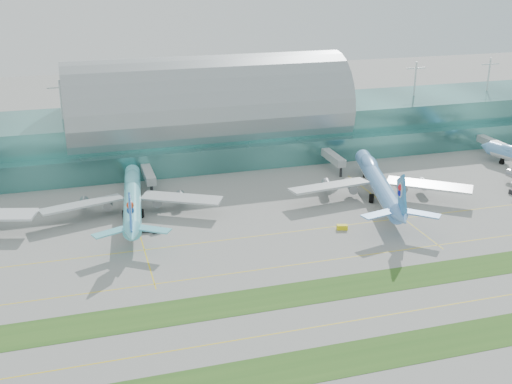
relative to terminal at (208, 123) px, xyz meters
name	(u,v)px	position (x,y,z in m)	size (l,w,h in m)	color
ground	(315,295)	(-0.01, -128.79, -14.23)	(700.00, 700.00, 0.00)	gray
terminal	(208,123)	(0.00, 0.00, 0.00)	(340.00, 69.10, 36.00)	#3D7A75
grass_strip_near	(361,356)	(-0.01, -156.79, -14.19)	(420.00, 12.00, 0.08)	#2D591E
grass_strip_far	(313,292)	(-0.01, -126.79, -14.19)	(420.00, 12.00, 0.08)	#2D591E
taxiline_b	(337,323)	(-0.01, -142.79, -14.22)	(420.00, 0.35, 0.01)	yellow
taxiline_c	(292,265)	(-0.01, -110.79, -14.22)	(420.00, 0.35, 0.01)	yellow
taxiline_d	(269,235)	(-0.01, -88.79, -14.22)	(420.00, 0.35, 0.01)	yellow
airliner_b	(132,197)	(-39.46, -58.83, -8.32)	(60.94, 69.56, 19.14)	#67D6E3
airliner_c	(378,181)	(47.30, -69.20, -7.83)	(64.16, 74.14, 20.73)	#67A0E3
gse_c	(145,230)	(-37.47, -75.70, -13.59)	(3.53, 1.60, 1.27)	black
gse_d	(157,230)	(-33.94, -77.10, -13.53)	(3.38, 1.60, 1.39)	black
gse_e	(342,227)	(23.76, -91.60, -13.44)	(3.44, 1.81, 1.58)	yellow
gse_f	(399,210)	(48.41, -83.54, -13.46)	(3.43, 1.71, 1.54)	black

